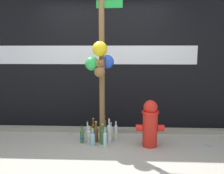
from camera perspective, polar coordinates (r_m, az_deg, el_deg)
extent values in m
plane|color=#ADA899|center=(3.93, -2.51, -15.12)|extent=(14.00, 14.00, 0.00)
cube|color=black|center=(5.09, -1.08, 9.45)|extent=(10.00, 0.20, 3.31)
cube|color=silver|center=(5.10, -10.34, 7.17)|extent=(5.13, 0.01, 0.36)
cube|color=gray|center=(4.89, -1.37, -9.76)|extent=(8.00, 0.12, 0.08)
cylinder|color=brown|center=(4.13, -2.32, 5.31)|extent=(0.09, 0.09, 2.69)
cube|color=#198C33|center=(4.17, -0.59, 18.31)|extent=(0.42, 0.03, 0.12)
sphere|color=yellow|center=(4.00, -2.78, 8.67)|extent=(0.24, 0.24, 0.24)
sphere|color=green|center=(4.07, -4.58, 5.33)|extent=(0.23, 0.23, 0.23)
sphere|color=blue|center=(4.24, -1.15, 5.73)|extent=(0.24, 0.24, 0.24)
sphere|color=brown|center=(4.01, -2.84, 3.47)|extent=(0.17, 0.17, 0.17)
sphere|color=brown|center=(4.00, -2.85, 5.35)|extent=(0.12, 0.12, 0.12)
sphere|color=brown|center=(4.00, -3.43, 5.88)|extent=(0.05, 0.05, 0.05)
sphere|color=brown|center=(3.99, -2.28, 5.88)|extent=(0.05, 0.05, 0.05)
sphere|color=brown|center=(3.94, -2.93, 5.31)|extent=(0.04, 0.04, 0.04)
cylinder|color=red|center=(4.20, 8.62, -9.53)|extent=(0.24, 0.24, 0.56)
cylinder|color=red|center=(4.12, 8.71, -5.62)|extent=(0.28, 0.28, 0.03)
sphere|color=red|center=(4.10, 8.74, -4.56)|extent=(0.23, 0.23, 0.23)
cylinder|color=red|center=(4.18, 6.21, -9.18)|extent=(0.11, 0.11, 0.11)
cylinder|color=red|center=(4.21, 11.03, -9.14)|extent=(0.11, 0.11, 0.11)
cylinder|color=brown|center=(4.53, -4.24, -10.11)|extent=(0.06, 0.06, 0.26)
cone|color=brown|center=(4.49, -4.26, -8.42)|extent=(0.06, 0.06, 0.02)
cylinder|color=brown|center=(4.47, -4.27, -7.76)|extent=(0.03, 0.03, 0.08)
cylinder|color=gold|center=(4.46, -4.28, -7.17)|extent=(0.03, 0.03, 0.01)
cylinder|color=#93CCE0|center=(4.45, -0.30, -10.55)|extent=(0.08, 0.08, 0.24)
cone|color=#93CCE0|center=(4.41, -0.30, -8.88)|extent=(0.08, 0.08, 0.03)
cylinder|color=#93CCE0|center=(4.39, -0.31, -8.33)|extent=(0.04, 0.04, 0.06)
cylinder|color=#D8C64C|center=(4.45, -0.30, -10.73)|extent=(0.08, 0.08, 0.08)
cylinder|color=black|center=(4.38, -0.31, -7.90)|extent=(0.04, 0.04, 0.01)
cylinder|color=#93CCE0|center=(4.27, -4.38, -11.84)|extent=(0.08, 0.08, 0.18)
cone|color=#93CCE0|center=(4.23, -4.40, -10.49)|extent=(0.08, 0.08, 0.03)
cylinder|color=#93CCE0|center=(4.22, -4.41, -9.90)|extent=(0.03, 0.03, 0.06)
cylinder|color=gold|center=(4.20, -4.41, -9.43)|extent=(0.04, 0.04, 0.01)
cylinder|color=#B2DBEA|center=(4.15, -1.59, -12.02)|extent=(0.06, 0.06, 0.24)
cone|color=#B2DBEA|center=(4.10, -1.60, -10.31)|extent=(0.06, 0.06, 0.02)
cylinder|color=#B2DBEA|center=(4.09, -1.60, -9.71)|extent=(0.02, 0.02, 0.07)
cylinder|color=gold|center=(4.08, -1.60, -9.18)|extent=(0.02, 0.02, 0.01)
cylinder|color=#337038|center=(4.62, -1.74, -9.45)|extent=(0.07, 0.07, 0.30)
cone|color=#337038|center=(4.57, -1.75, -7.52)|extent=(0.07, 0.07, 0.03)
cylinder|color=#337038|center=(4.56, -1.75, -7.01)|extent=(0.02, 0.02, 0.06)
cylinder|color=gold|center=(4.55, -1.75, -6.57)|extent=(0.03, 0.03, 0.01)
cylinder|color=#337038|center=(4.28, -2.12, -11.34)|extent=(0.07, 0.07, 0.24)
cone|color=#337038|center=(4.24, -2.13, -9.64)|extent=(0.07, 0.07, 0.03)
cylinder|color=#337038|center=(4.22, -2.13, -9.00)|extent=(0.03, 0.03, 0.07)
cylinder|color=gold|center=(4.21, -2.14, -8.46)|extent=(0.04, 0.04, 0.01)
cylinder|color=silver|center=(4.38, -5.22, -11.21)|extent=(0.08, 0.08, 0.20)
cone|color=silver|center=(4.34, -5.24, -9.78)|extent=(0.08, 0.08, 0.03)
cylinder|color=silver|center=(4.33, -5.25, -9.26)|extent=(0.03, 0.03, 0.05)
cylinder|color=#D8C64C|center=(4.38, -5.22, -11.35)|extent=(0.08, 0.08, 0.06)
cylinder|color=gold|center=(4.32, -5.26, -8.86)|extent=(0.04, 0.04, 0.01)
cylinder|color=silver|center=(4.46, 0.87, -10.39)|extent=(0.06, 0.06, 0.26)
cone|color=silver|center=(4.41, 0.87, -8.66)|extent=(0.06, 0.06, 0.02)
cylinder|color=silver|center=(4.40, 0.87, -8.14)|extent=(0.03, 0.03, 0.06)
cylinder|color=black|center=(4.39, 0.87, -7.68)|extent=(0.03, 0.03, 0.01)
cylinder|color=#337038|center=(4.37, -6.79, -11.24)|extent=(0.07, 0.07, 0.20)
cone|color=#337038|center=(4.33, -6.82, -9.82)|extent=(0.07, 0.07, 0.03)
cylinder|color=#337038|center=(4.32, -6.83, -9.22)|extent=(0.03, 0.03, 0.07)
cylinder|color=#1E478C|center=(4.38, -6.79, -11.47)|extent=(0.07, 0.07, 0.05)
cylinder|color=black|center=(4.31, -6.84, -8.71)|extent=(0.04, 0.04, 0.01)
cylinder|color=silver|center=(4.35, -0.66, -10.64)|extent=(0.07, 0.07, 0.30)
cone|color=silver|center=(4.29, -0.66, -8.59)|extent=(0.07, 0.07, 0.03)
cylinder|color=silver|center=(4.28, -0.66, -7.88)|extent=(0.03, 0.03, 0.08)
cylinder|color=gold|center=(4.27, -0.66, -7.28)|extent=(0.03, 0.03, 0.01)
cylinder|color=brown|center=(4.39, -3.63, -10.82)|extent=(0.07, 0.07, 0.24)
cone|color=brown|center=(4.35, -3.64, -9.13)|extent=(0.07, 0.07, 0.03)
cylinder|color=brown|center=(4.33, -3.65, -8.46)|extent=(0.03, 0.03, 0.08)
cylinder|color=gold|center=(4.32, -3.66, -7.88)|extent=(0.04, 0.04, 0.01)
cylinder|color=silver|center=(4.47, -5.57, -10.56)|extent=(0.07, 0.07, 0.23)
cone|color=silver|center=(4.43, -5.59, -8.98)|extent=(0.07, 0.07, 0.03)
cylinder|color=silver|center=(4.41, -5.60, -8.33)|extent=(0.02, 0.02, 0.08)
cylinder|color=black|center=(4.40, -5.61, -7.76)|extent=(0.03, 0.03, 0.01)
cube|color=#8C99B2|center=(4.85, -9.40, -10.48)|extent=(0.12, 0.15, 0.01)
cube|color=#8C99B2|center=(4.97, -2.04, -9.92)|extent=(0.10, 0.10, 0.01)
cube|color=#8C99B2|center=(3.57, 10.54, -17.75)|extent=(0.07, 0.07, 0.01)
cube|color=#8C99B2|center=(4.54, 20.89, -12.30)|extent=(0.14, 0.14, 0.01)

